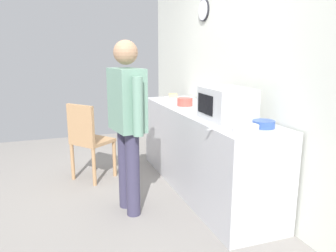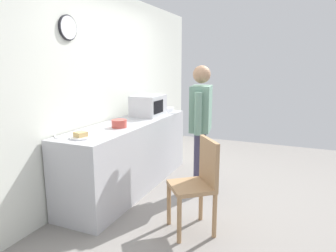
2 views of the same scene
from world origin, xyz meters
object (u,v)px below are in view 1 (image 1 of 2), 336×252
(sandwich_plate, at_px, (173,97))
(cereal_bowl, at_px, (185,102))
(wooden_chair, at_px, (88,138))
(fork_utensil, at_px, (214,128))
(person_standing, at_px, (127,115))
(microwave, at_px, (227,104))
(mixing_bowl, at_px, (246,129))
(spoon_utensil, at_px, (188,97))
(salad_bowl, at_px, (264,124))

(sandwich_plate, bearing_deg, cereal_bowl, -7.18)
(cereal_bowl, relative_size, wooden_chair, 0.19)
(fork_utensil, bearing_deg, person_standing, -133.20)
(microwave, bearing_deg, wooden_chair, -136.45)
(sandwich_plate, height_order, person_standing, person_standing)
(microwave, xyz_separation_m, mixing_bowl, (0.49, -0.10, -0.12))
(person_standing, bearing_deg, mixing_bowl, 45.88)
(sandwich_plate, relative_size, person_standing, 0.14)
(microwave, relative_size, cereal_bowl, 2.75)
(sandwich_plate, xyz_separation_m, spoon_utensil, (-0.08, 0.26, -0.02))
(person_standing, bearing_deg, salad_bowl, 56.48)
(person_standing, distance_m, wooden_chair, 1.08)
(mixing_bowl, distance_m, person_standing, 1.10)
(microwave, xyz_separation_m, wooden_chair, (-1.22, -1.16, -0.53))
(fork_utensil, xyz_separation_m, wooden_chair, (-1.52, -0.89, -0.39))
(microwave, bearing_deg, cereal_bowl, -176.47)
(salad_bowl, height_order, wooden_chair, salad_bowl)
(salad_bowl, distance_m, mixing_bowl, 0.25)
(salad_bowl, height_order, person_standing, person_standing)
(fork_utensil, height_order, wooden_chair, wooden_chair)
(cereal_bowl, distance_m, mixing_bowl, 1.37)
(mixing_bowl, distance_m, wooden_chair, 2.05)
(sandwich_plate, distance_m, fork_utensil, 1.82)
(cereal_bowl, height_order, wooden_chair, cereal_bowl)
(salad_bowl, relative_size, cereal_bowl, 1.03)
(wooden_chair, bearing_deg, fork_utensil, 30.31)
(microwave, relative_size, salad_bowl, 2.68)
(salad_bowl, height_order, fork_utensil, salad_bowl)
(microwave, relative_size, fork_utensil, 2.94)
(mixing_bowl, bearing_deg, spoon_utensil, 169.66)
(sandwich_plate, bearing_deg, salad_bowl, 3.38)
(sandwich_plate, xyz_separation_m, wooden_chair, (0.28, -1.18, -0.40))
(sandwich_plate, distance_m, mixing_bowl, 1.99)
(sandwich_plate, height_order, salad_bowl, sandwich_plate)
(sandwich_plate, xyz_separation_m, salad_bowl, (1.90, 0.11, 0.01))
(mixing_bowl, bearing_deg, cereal_bowl, 178.28)
(person_standing, bearing_deg, fork_utensil, 46.80)
(cereal_bowl, bearing_deg, spoon_utensil, 154.18)
(mixing_bowl, xyz_separation_m, person_standing, (-0.76, -0.79, 0.02))
(fork_utensil, xyz_separation_m, spoon_utensil, (-1.88, 0.56, 0.00))
(person_standing, relative_size, wooden_chair, 1.74)
(person_standing, xyz_separation_m, wooden_chair, (-0.94, -0.28, -0.43))
(microwave, height_order, cereal_bowl, microwave)
(sandwich_plate, relative_size, salad_bowl, 1.24)
(salad_bowl, height_order, cereal_bowl, cereal_bowl)
(microwave, bearing_deg, salad_bowl, 18.71)
(sandwich_plate, height_order, mixing_bowl, sandwich_plate)
(salad_bowl, bearing_deg, sandwich_plate, -176.62)
(salad_bowl, distance_m, cereal_bowl, 1.30)
(mixing_bowl, bearing_deg, fork_utensil, -137.06)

